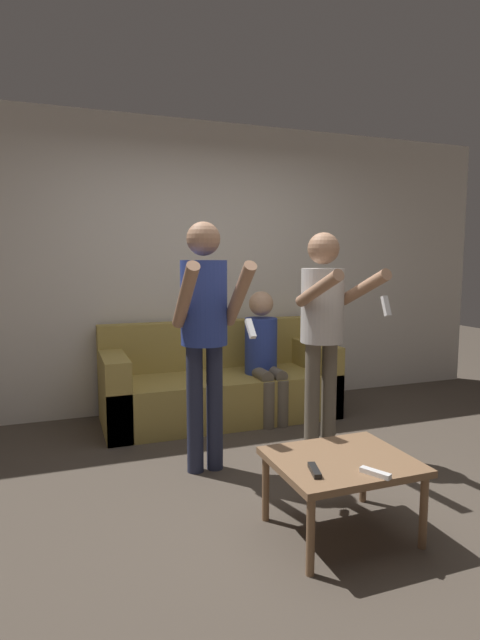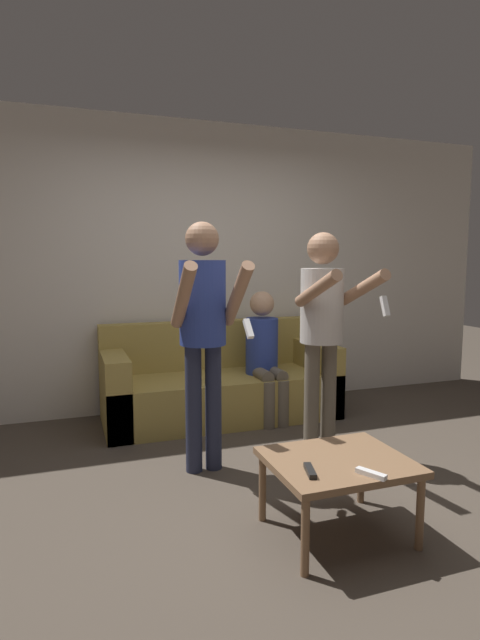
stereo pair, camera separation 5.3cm
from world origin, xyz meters
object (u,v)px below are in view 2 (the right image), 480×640
object	(u,v)px
couch	(220,386)
person_standing_right	(323,319)
person_standing_left	(203,320)
person_seated	(264,350)
coffee_table	(338,467)
remote_near	(371,474)
remote_far	(310,471)

from	to	relation	value
couch	person_standing_right	size ratio (longest dim) A/B	1.28
person_standing_left	person_seated	bearing A→B (deg)	48.68
person_standing_left	coffee_table	distance (m)	1.27
coffee_table	remote_near	size ratio (longest dim) A/B	4.70
remote_near	remote_far	size ratio (longest dim) A/B	0.97
couch	person_standing_left	bearing A→B (deg)	-111.95
couch	person_standing_left	world-z (taller)	person_standing_left
person_standing_right	coffee_table	world-z (taller)	person_standing_right
couch	remote_near	distance (m)	2.32
couch	remote_far	world-z (taller)	couch
person_seated	coffee_table	bearing A→B (deg)	-100.85
person_standing_right	coffee_table	distance (m)	1.25
person_seated	remote_far	distance (m)	2.10
couch	person_standing_right	distance (m)	1.38
person_standing_right	remote_near	distance (m)	1.41
couch	person_seated	distance (m)	0.52
couch	coffee_table	bearing A→B (deg)	-90.02
person_standing_left	remote_far	bearing A→B (deg)	-78.59
remote_far	person_seated	bearing A→B (deg)	73.89
couch	person_seated	size ratio (longest dim) A/B	1.80
couch	coffee_table	size ratio (longest dim) A/B	2.92
person_standing_right	remote_far	xyz separation A→B (m)	(-0.66, -1.09, -0.58)
remote_near	person_standing_right	bearing A→B (deg)	71.77
person_seated	remote_far	bearing A→B (deg)	-106.11
person_standing_left	coffee_table	size ratio (longest dim) A/B	2.36
couch	remote_far	size ratio (longest dim) A/B	13.35
person_standing_left	person_standing_right	distance (m)	0.88
person_seated	remote_near	distance (m)	2.17
remote_near	remote_far	distance (m)	0.28
remote_near	person_seated	bearing A→B (deg)	81.32
person_standing_left	person_seated	xyz separation A→B (m)	(0.80, 0.91, -0.41)
person_standing_right	person_seated	xyz separation A→B (m)	(-0.08, 0.92, -0.38)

